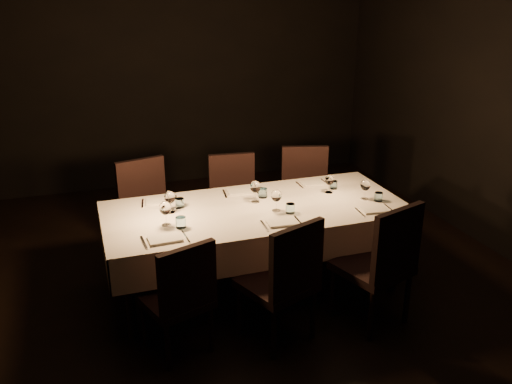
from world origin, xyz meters
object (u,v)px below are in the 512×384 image
object	(u,v)px
chair_near_left	(181,294)
chair_near_right	(382,261)
chair_far_center	(234,198)
dining_table	(256,216)
chair_near_center	(285,277)
chair_far_left	(147,207)
chair_far_right	(305,191)

from	to	relation	value
chair_near_left	chair_near_right	world-z (taller)	chair_near_right
chair_far_center	dining_table	bearing A→B (deg)	-86.56
chair_near_left	chair_near_center	world-z (taller)	chair_near_center
chair_far_center	chair_near_center	bearing A→B (deg)	-86.77
chair_near_left	dining_table	bearing A→B (deg)	-156.67
dining_table	chair_far_left	xyz separation A→B (m)	(-0.80, 0.84, -0.15)
chair_far_center	chair_far_left	bearing A→B (deg)	-173.53
chair_near_center	chair_far_left	bearing A→B (deg)	-86.58
chair_far_center	chair_near_right	bearing A→B (deg)	-61.27
chair_far_center	chair_far_right	world-z (taller)	chair_far_right
dining_table	chair_near_right	world-z (taller)	chair_near_right
chair_near_right	chair_far_left	distance (m)	2.27
chair_near_left	chair_far_left	bearing A→B (deg)	-108.64
dining_table	chair_far_center	distance (m)	0.85
chair_near_left	chair_far_left	size ratio (longest dim) A/B	0.91
chair_near_left	chair_far_right	world-z (taller)	chair_far_right
chair_near_right	chair_far_right	xyz separation A→B (m)	(0.07, 1.59, -0.02)
dining_table	chair_far_center	xyz separation A→B (m)	(0.05, 0.84, -0.16)
chair_near_center	chair_far_right	bearing A→B (deg)	-139.28
dining_table	chair_near_right	size ratio (longest dim) A/B	2.46
chair_near_left	chair_far_center	distance (m)	1.77
chair_near_right	chair_far_center	size ratio (longest dim) A/B	1.08
dining_table	chair_far_center	bearing A→B (deg)	86.60
dining_table	chair_near_center	bearing A→B (deg)	-93.84
chair_far_center	chair_near_left	bearing A→B (deg)	-111.52
chair_near_right	chair_far_left	bearing A→B (deg)	-65.80
dining_table	chair_near_left	bearing A→B (deg)	-137.62
chair_far_left	chair_near_right	bearing A→B (deg)	-61.93
dining_table	chair_far_center	size ratio (longest dim) A/B	2.64
chair_near_left	chair_near_center	distance (m)	0.74
chair_near_center	chair_near_right	size ratio (longest dim) A/B	0.96
chair_near_right	chair_near_center	bearing A→B (deg)	-20.13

